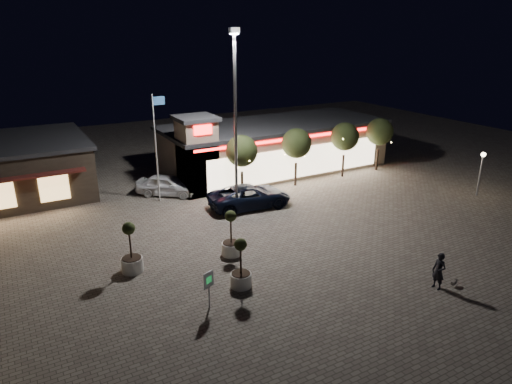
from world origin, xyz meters
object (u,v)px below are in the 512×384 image
pickup_truck (250,196)px  pedestrian (439,271)px  planter_left (131,256)px  white_sedan (167,185)px  planter_mid (241,272)px  valet_sign (209,283)px

pickup_truck → pedestrian: (2.89, -14.32, 0.12)m
pickup_truck → planter_left: bearing=122.8°
white_sedan → planter_mid: 14.87m
planter_left → planter_mid: 6.07m
pickup_truck → valet_sign: bearing=148.5°
pickup_truck → pedestrian: size_ratio=3.15×
pedestrian → planter_left: 15.81m
white_sedan → pedestrian: size_ratio=2.50×
white_sedan → planter_mid: size_ratio=1.80×
planter_left → white_sedan: bearing=62.0°
white_sedan → valet_sign: bearing=-153.2°
white_sedan → planter_left: planter_left is taller
pedestrian → valet_sign: 11.38m
white_sedan → pedestrian: pedestrian is taller
white_sedan → pedestrian: 21.07m
planter_mid → planter_left: bearing=136.0°
planter_mid → pickup_truck: bearing=59.1°
planter_left → valet_sign: 5.60m
valet_sign → planter_mid: bearing=23.0°
valet_sign → white_sedan: bearing=77.8°
pickup_truck → valet_sign: 12.85m
pedestrian → pickup_truck: bearing=-171.4°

